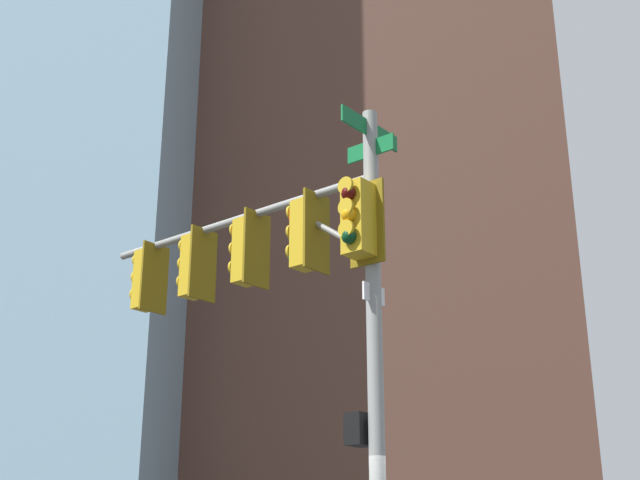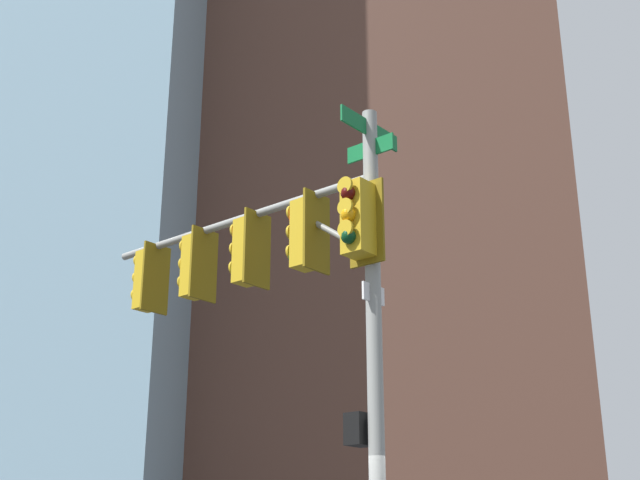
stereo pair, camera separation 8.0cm
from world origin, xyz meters
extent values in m
cylinder|color=gray|center=(0.24, 0.35, 3.59)|extent=(0.20, 0.20, 7.17)
cylinder|color=gray|center=(1.72, 2.56, 6.20)|extent=(3.06, 4.47, 0.12)
cylinder|color=gray|center=(0.77, 1.15, 5.75)|extent=(0.65, 0.91, 0.75)
cube|color=#0F6B33|center=(0.24, 0.35, 6.92)|extent=(1.07, 0.73, 0.24)
cube|color=#0F6B33|center=(0.24, 0.35, 6.62)|extent=(0.46, 0.66, 0.24)
cube|color=white|center=(0.24, 0.35, 4.55)|extent=(0.39, 0.28, 0.24)
cube|color=gold|center=(0.88, 1.31, 5.64)|extent=(0.47, 0.47, 1.00)
cube|color=#775E0F|center=(0.78, 1.15, 5.64)|extent=(0.47, 0.34, 1.16)
sphere|color=red|center=(1.00, 1.48, 5.94)|extent=(0.20, 0.20, 0.20)
cylinder|color=gold|center=(1.03, 1.54, 6.03)|extent=(0.21, 0.16, 0.23)
sphere|color=#4C330A|center=(1.00, 1.48, 5.64)|extent=(0.20, 0.20, 0.20)
cylinder|color=gold|center=(1.03, 1.54, 5.73)|extent=(0.21, 0.16, 0.23)
sphere|color=#0A3819|center=(1.00, 1.48, 5.34)|extent=(0.20, 0.20, 0.20)
cylinder|color=gold|center=(1.03, 1.54, 5.43)|extent=(0.21, 0.16, 0.23)
cube|color=gold|center=(1.52, 2.27, 5.64)|extent=(0.47, 0.47, 1.00)
cube|color=#775E0F|center=(1.42, 2.11, 5.64)|extent=(0.47, 0.34, 1.16)
sphere|color=red|center=(1.64, 2.44, 5.94)|extent=(0.20, 0.20, 0.20)
cylinder|color=gold|center=(1.68, 2.49, 6.03)|extent=(0.21, 0.16, 0.23)
sphere|color=#4C330A|center=(1.64, 2.44, 5.64)|extent=(0.20, 0.20, 0.20)
cylinder|color=gold|center=(1.68, 2.49, 5.73)|extent=(0.21, 0.16, 0.23)
sphere|color=#0A3819|center=(1.64, 2.44, 5.34)|extent=(0.20, 0.20, 0.20)
cylinder|color=gold|center=(1.68, 2.49, 5.43)|extent=(0.21, 0.16, 0.23)
cube|color=gold|center=(2.17, 3.23, 5.64)|extent=(0.47, 0.47, 1.00)
cube|color=#775E0F|center=(2.06, 3.07, 5.64)|extent=(0.47, 0.34, 1.16)
sphere|color=#470A07|center=(2.28, 3.40, 5.94)|extent=(0.20, 0.20, 0.20)
cylinder|color=gold|center=(2.32, 3.45, 6.03)|extent=(0.21, 0.16, 0.23)
sphere|color=#F29E0C|center=(2.28, 3.40, 5.64)|extent=(0.20, 0.20, 0.20)
cylinder|color=gold|center=(2.32, 3.45, 5.73)|extent=(0.21, 0.16, 0.23)
sphere|color=#0A3819|center=(2.28, 3.40, 5.34)|extent=(0.20, 0.20, 0.20)
cylinder|color=gold|center=(2.32, 3.45, 5.43)|extent=(0.21, 0.16, 0.23)
cube|color=gold|center=(2.81, 4.18, 5.64)|extent=(0.47, 0.47, 1.00)
cube|color=#775E0F|center=(2.70, 4.03, 5.64)|extent=(0.47, 0.34, 1.16)
sphere|color=#470A07|center=(2.92, 4.35, 5.94)|extent=(0.20, 0.20, 0.20)
cylinder|color=gold|center=(2.96, 4.41, 6.03)|extent=(0.21, 0.16, 0.23)
sphere|color=#F29E0C|center=(2.92, 4.35, 5.64)|extent=(0.20, 0.20, 0.20)
cylinder|color=gold|center=(2.96, 4.41, 5.73)|extent=(0.21, 0.16, 0.23)
sphere|color=#0A3819|center=(2.92, 4.35, 5.34)|extent=(0.20, 0.20, 0.20)
cylinder|color=gold|center=(2.96, 4.41, 5.43)|extent=(0.21, 0.16, 0.23)
cube|color=gold|center=(-0.01, 0.52, 5.50)|extent=(0.47, 0.47, 1.00)
cube|color=#775E0F|center=(0.15, 0.42, 5.50)|extent=(0.34, 0.47, 1.16)
sphere|color=#470A07|center=(-0.18, 0.64, 5.80)|extent=(0.20, 0.20, 0.20)
cylinder|color=gold|center=(-0.24, 0.67, 5.89)|extent=(0.16, 0.21, 0.23)
sphere|color=#F29E0C|center=(-0.18, 0.64, 5.50)|extent=(0.20, 0.20, 0.20)
cylinder|color=gold|center=(-0.24, 0.67, 5.59)|extent=(0.16, 0.21, 0.23)
sphere|color=#0A3819|center=(-0.18, 0.64, 5.20)|extent=(0.20, 0.20, 0.20)
cylinder|color=gold|center=(-0.24, 0.67, 5.29)|extent=(0.16, 0.21, 0.23)
cube|color=black|center=(0.38, 0.56, 2.83)|extent=(0.44, 0.41, 0.40)
cube|color=#EA5914|center=(0.46, 0.68, 2.83)|extent=(0.22, 0.16, 0.28)
cube|color=brown|center=(44.64, 1.31, 28.21)|extent=(20.61, 21.61, 56.42)
cube|color=brown|center=(44.17, 25.04, 21.68)|extent=(16.44, 17.84, 43.35)
cube|color=#8CB2C6|center=(44.38, 25.92, 33.56)|extent=(33.47, 28.43, 67.12)
camera|label=1|loc=(-10.59, -0.01, 1.42)|focal=48.77mm
camera|label=2|loc=(-10.58, -0.09, 1.42)|focal=48.77mm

